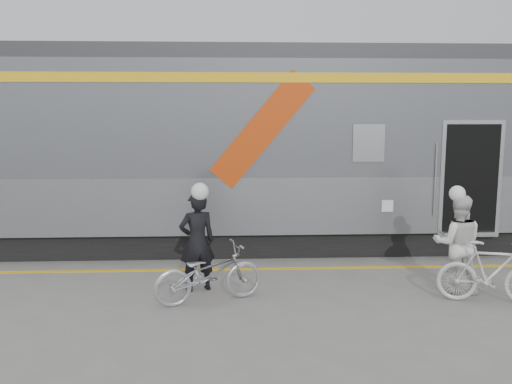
{
  "coord_description": "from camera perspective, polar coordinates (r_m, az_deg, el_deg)",
  "views": [
    {
      "loc": [
        -0.92,
        -7.35,
        2.84
      ],
      "look_at": [
        -0.5,
        1.6,
        1.5
      ],
      "focal_mm": 38.0,
      "sensor_mm": 36.0,
      "label": 1
    }
  ],
  "objects": [
    {
      "name": "helmet_man",
      "position": [
        8.48,
        -6.32,
        0.92
      ],
      "size": [
        0.28,
        0.28,
        0.28
      ],
      "primitive_type": "sphere",
      "color": "white",
      "rests_on": "man"
    },
    {
      "name": "train",
      "position": [
        11.82,
        9.02,
        4.58
      ],
      "size": [
        24.0,
        3.17,
        4.1
      ],
      "color": "black",
      "rests_on": "ground"
    },
    {
      "name": "ground",
      "position": [
        7.94,
        4.29,
        -12.49
      ],
      "size": [
        90.0,
        90.0,
        0.0
      ],
      "primitive_type": "plane",
      "color": "slate",
      "rests_on": "ground"
    },
    {
      "name": "bicycle_left",
      "position": [
        8.21,
        -5.0,
        -8.55
      ],
      "size": [
        1.77,
        1.1,
        0.88
      ],
      "primitive_type": "imported",
      "rotation": [
        0.0,
        0.0,
        1.91
      ],
      "color": "#B5B6BD",
      "rests_on": "ground"
    },
    {
      "name": "woman",
      "position": [
        9.12,
        20.45,
        -5.11
      ],
      "size": [
        0.88,
        0.76,
        1.55
      ],
      "primitive_type": "imported",
      "rotation": [
        0.0,
        0.0,
        2.89
      ],
      "color": "white",
      "rests_on": "ground"
    },
    {
      "name": "helmet_woman",
      "position": [
        8.96,
        20.74,
        0.5
      ],
      "size": [
        0.25,
        0.25,
        0.25
      ],
      "primitive_type": "sphere",
      "color": "white",
      "rests_on": "woman"
    },
    {
      "name": "safety_strip",
      "position": [
        9.96,
        2.78,
        -8.05
      ],
      "size": [
        24.0,
        0.12,
        0.01
      ],
      "primitive_type": "cube",
      "color": "yellow",
      "rests_on": "ground"
    },
    {
      "name": "man",
      "position": [
        8.65,
        -6.22,
        -5.21
      ],
      "size": [
        0.67,
        0.55,
        1.59
      ],
      "primitive_type": "imported",
      "rotation": [
        0.0,
        0.0,
        3.48
      ],
      "color": "black",
      "rests_on": "ground"
    },
    {
      "name": "bicycle_right",
      "position": [
        8.84,
        23.55,
        -7.77
      ],
      "size": [
        1.63,
        0.82,
        0.94
      ],
      "primitive_type": "imported",
      "rotation": [
        0.0,
        0.0,
        1.32
      ],
      "color": "beige",
      "rests_on": "ground"
    }
  ]
}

